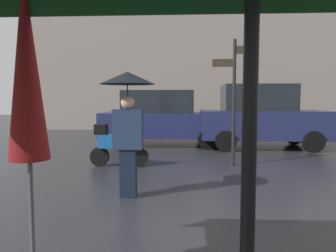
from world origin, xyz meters
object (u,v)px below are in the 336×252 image
object	(u,v)px
parked_car_left	(261,117)
parked_car_right	(163,118)
folded_patio_umbrella_near	(27,85)
parked_scooter	(117,143)
street_signpost	(234,90)
pedestrian_with_umbrella	(128,104)

from	to	relation	value
parked_car_left	parked_car_right	size ratio (longest dim) A/B	0.92
parked_car_right	folded_patio_umbrella_near	bearing A→B (deg)	-103.89
parked_scooter	parked_car_left	xyz separation A→B (m)	(4.11, 3.18, 0.48)
folded_patio_umbrella_near	street_signpost	xyz separation A→B (m)	(2.37, 5.26, 0.13)
folded_patio_umbrella_near	parked_car_right	distance (m)	8.71
pedestrian_with_umbrella	parked_scooter	size ratio (longest dim) A/B	1.45
parked_car_left	folded_patio_umbrella_near	bearing A→B (deg)	-105.63
street_signpost	parked_car_left	bearing A→B (deg)	65.71
folded_patio_umbrella_near	parked_scooter	size ratio (longest dim) A/B	1.84
pedestrian_with_umbrella	street_signpost	size ratio (longest dim) A/B	0.68
folded_patio_umbrella_near	parked_scooter	distance (m)	5.20
pedestrian_with_umbrella	parked_scooter	world-z (taller)	pedestrian_with_umbrella
pedestrian_with_umbrella	street_signpost	distance (m)	3.33
pedestrian_with_umbrella	parked_scooter	distance (m)	2.65
parked_scooter	street_signpost	size ratio (longest dim) A/B	0.47
parked_car_left	parked_car_right	world-z (taller)	parked_car_left
street_signpost	parked_scooter	bearing A→B (deg)	-175.67
parked_scooter	parked_car_left	size ratio (longest dim) A/B	0.35
street_signpost	parked_car_right	bearing A→B (deg)	119.55
folded_patio_umbrella_near	parked_car_left	size ratio (longest dim) A/B	0.64
parked_scooter	street_signpost	xyz separation A→B (m)	(2.78, 0.21, 1.27)
parked_scooter	folded_patio_umbrella_near	bearing A→B (deg)	-97.34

